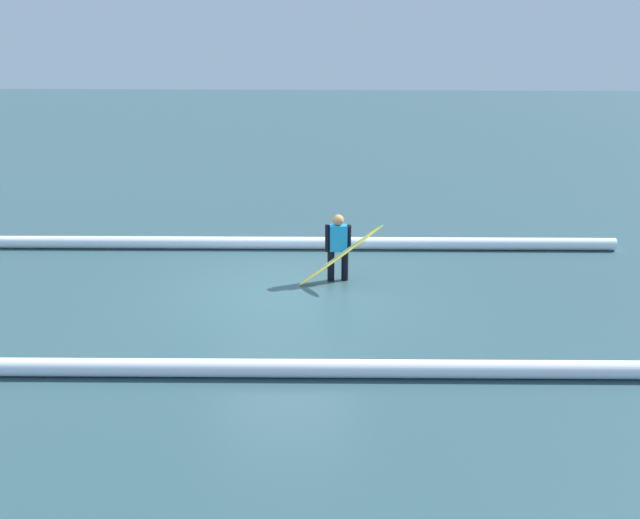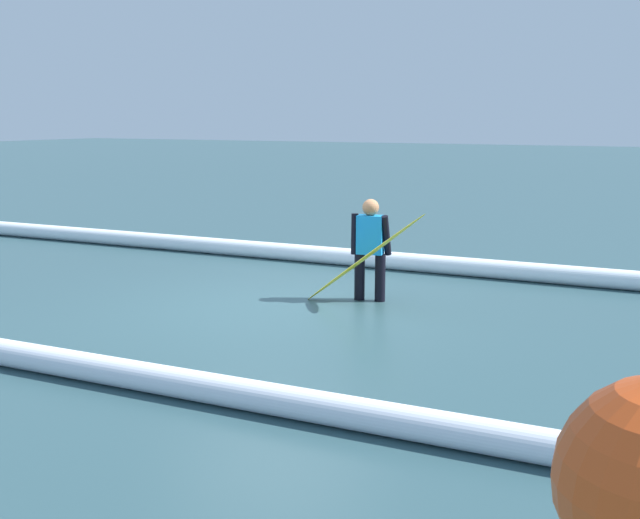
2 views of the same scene
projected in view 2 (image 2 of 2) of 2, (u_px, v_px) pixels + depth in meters
ground_plane at (275, 306)px, 9.67m from camera, size 120.71×120.71×0.00m
surfer at (370, 244)px, 9.84m from camera, size 0.51×0.28×1.36m
surfboard at (364, 259)px, 9.55m from camera, size 1.64×0.29×1.28m
wave_crest_foreground at (276, 251)px, 12.86m from camera, size 17.86×1.01×0.29m
wave_crest_midground at (7, 353)px, 7.32m from camera, size 15.26×0.92×0.26m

